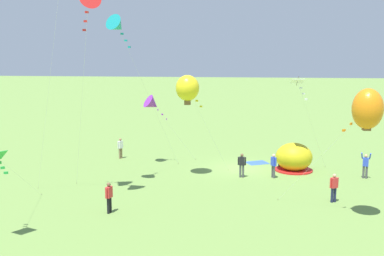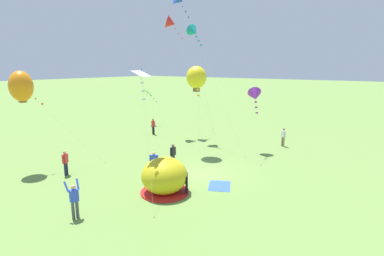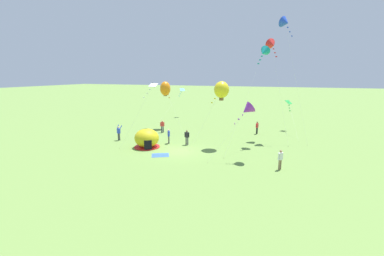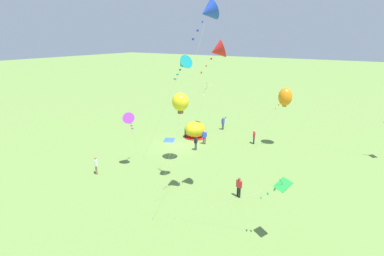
{
  "view_description": "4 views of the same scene",
  "coord_description": "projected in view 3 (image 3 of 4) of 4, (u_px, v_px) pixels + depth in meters",
  "views": [
    {
      "loc": [
        -0.92,
        33.63,
        8.49
      ],
      "look_at": [
        3.42,
        2.96,
        3.52
      ],
      "focal_mm": 42.0,
      "sensor_mm": 36.0,
      "label": 1
    },
    {
      "loc": [
        -16.17,
        -10.62,
        7.21
      ],
      "look_at": [
        0.88,
        1.6,
        2.85
      ],
      "focal_mm": 28.0,
      "sensor_mm": 36.0,
      "label": 2
    },
    {
      "loc": [
        10.26,
        -23.93,
        7.95
      ],
      "look_at": [
        1.12,
        1.0,
        2.38
      ],
      "focal_mm": 24.0,
      "sensor_mm": 36.0,
      "label": 3
    },
    {
      "loc": [
        26.84,
        19.34,
        12.42
      ],
      "look_at": [
        2.93,
        4.03,
        3.64
      ],
      "focal_mm": 28.0,
      "sensor_mm": 36.0,
      "label": 4
    }
  ],
  "objects": [
    {
      "name": "person_watching_sky",
      "position": [
        169.0,
        135.0,
        29.88
      ],
      "size": [
        0.4,
        0.52,
        1.72
      ],
      "color": "#4C4C51",
      "rests_on": "ground"
    },
    {
      "name": "kite_orange",
      "position": [
        165.0,
        89.0,
        37.58
      ],
      "size": [
        4.86,
        3.75,
        6.92
      ],
      "color": "silver",
      "rests_on": "ground"
    },
    {
      "name": "kite_purple",
      "position": [
        247.0,
        110.0,
        23.34
      ],
      "size": [
        4.01,
        2.94,
        5.52
      ],
      "color": "silver",
      "rests_on": "ground"
    },
    {
      "name": "kite_green",
      "position": [
        289.0,
        104.0,
        36.54
      ],
      "size": [
        1.99,
        7.49,
        4.38
      ],
      "color": "silver",
      "rests_on": "ground"
    },
    {
      "name": "popup_tent",
      "position": [
        147.0,
        139.0,
        28.29
      ],
      "size": [
        2.81,
        2.81,
        2.1
      ],
      "color": "gold",
      "rests_on": "ground"
    },
    {
      "name": "kite_teal",
      "position": [
        264.0,
        52.0,
        28.11
      ],
      "size": [
        3.34,
        7.75,
        11.04
      ],
      "color": "silver",
      "rests_on": "ground"
    },
    {
      "name": "kite_blue",
      "position": [
        285.0,
        22.0,
        29.7
      ],
      "size": [
        4.27,
        3.2,
        14.57
      ],
      "color": "silver",
      "rests_on": "ground"
    },
    {
      "name": "person_near_tent",
      "position": [
        187.0,
        137.0,
        29.3
      ],
      "size": [
        0.59,
        0.25,
        1.72
      ],
      "color": "#4C4C51",
      "rests_on": "ground"
    },
    {
      "name": "person_center_field",
      "position": [
        257.0,
        127.0,
        34.66
      ],
      "size": [
        0.33,
        0.57,
        1.72
      ],
      "color": "black",
      "rests_on": "ground"
    },
    {
      "name": "kite_yellow",
      "position": [
        222.0,
        90.0,
        27.46
      ],
      "size": [
        3.54,
        3.33,
        7.22
      ],
      "color": "silver",
      "rests_on": "ground"
    },
    {
      "name": "person_arms_raised",
      "position": [
        119.0,
        132.0,
        31.33
      ],
      "size": [
        0.69,
        0.56,
        1.89
      ],
      "color": "#4C4C51",
      "rests_on": "ground"
    },
    {
      "name": "person_with_toddler",
      "position": [
        280.0,
        159.0,
        21.66
      ],
      "size": [
        0.4,
        0.52,
        1.72
      ],
      "color": "#8C7251",
      "rests_on": "ground"
    },
    {
      "name": "kite_white",
      "position": [
        152.0,
        87.0,
        28.59
      ],
      "size": [
        3.13,
        3.68,
        7.12
      ],
      "color": "silver",
      "rests_on": "ground"
    },
    {
      "name": "ground_plane",
      "position": [
        179.0,
        151.0,
        27.08
      ],
      "size": [
        300.0,
        300.0,
        0.0
      ],
      "primitive_type": "plane",
      "color": "olive"
    },
    {
      "name": "picnic_blanket",
      "position": [
        160.0,
        155.0,
        25.68
      ],
      "size": [
        2.11,
        1.94,
        0.01
      ],
      "primitive_type": "cube",
      "rotation": [
        0.0,
        0.0,
        0.48
      ],
      "color": "#3359A5",
      "rests_on": "ground"
    },
    {
      "name": "kite_red",
      "position": [
        272.0,
        44.0,
        30.65
      ],
      "size": [
        3.55,
        4.59,
        12.17
      ],
      "color": "silver",
      "rests_on": "ground"
    },
    {
      "name": "kite_cyan",
      "position": [
        182.0,
        91.0,
        48.11
      ],
      "size": [
        1.6,
        8.43,
        5.42
      ],
      "color": "silver",
      "rests_on": "ground"
    },
    {
      "name": "person_strolling",
      "position": [
        162.0,
        126.0,
        35.53
      ],
      "size": [
        0.53,
        0.39,
        1.72
      ],
      "color": "#1E2347",
      "rests_on": "ground"
    }
  ]
}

